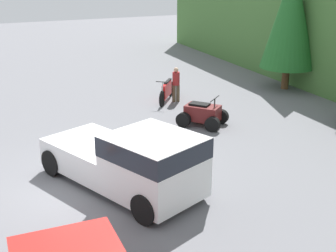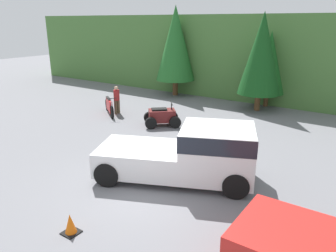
# 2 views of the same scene
# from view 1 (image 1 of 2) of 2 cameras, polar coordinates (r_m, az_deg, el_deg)

# --- Properties ---
(ground_plane) EXTENTS (80.00, 80.00, 0.00)m
(ground_plane) POSITION_cam_1_polar(r_m,az_deg,el_deg) (14.28, -10.40, -7.19)
(ground_plane) COLOR slate
(tree_left) EXTENTS (2.77, 2.77, 6.29)m
(tree_left) POSITION_cam_1_polar(r_m,az_deg,el_deg) (24.56, 14.73, 12.81)
(tree_left) COLOR brown
(tree_left) RESTS_ON ground_plane
(pickup_truck_second) EXTENTS (5.65, 4.00, 1.93)m
(pickup_truck_second) POSITION_cam_1_polar(r_m,az_deg,el_deg) (13.32, -4.31, -4.12)
(pickup_truck_second) COLOR white
(pickup_truck_second) RESTS_ON ground_plane
(dirt_bike) EXTENTS (2.04, 1.57, 1.15)m
(dirt_bike) POSITION_cam_1_polar(r_m,az_deg,el_deg) (22.17, -0.16, 4.29)
(dirt_bike) COLOR black
(dirt_bike) RESTS_ON ground_plane
(quad_atv) EXTENTS (2.20, 2.15, 1.20)m
(quad_atv) POSITION_cam_1_polar(r_m,az_deg,el_deg) (18.92, 4.23, 1.44)
(quad_atv) COLOR black
(quad_atv) RESTS_ON ground_plane
(rider_person) EXTENTS (0.43, 0.43, 1.64)m
(rider_person) POSITION_cam_1_polar(r_m,az_deg,el_deg) (21.97, 0.98, 5.23)
(rider_person) COLOR brown
(rider_person) RESTS_ON ground_plane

